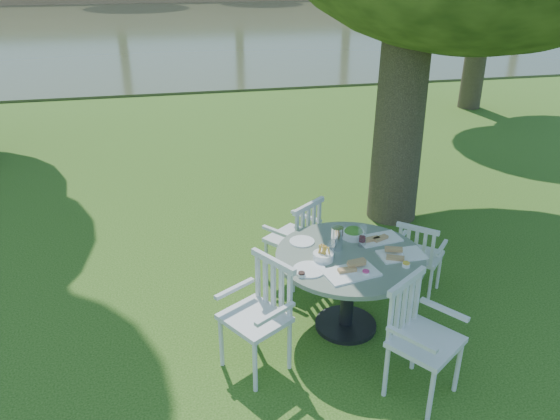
{
  "coord_description": "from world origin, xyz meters",
  "views": [
    {
      "loc": [
        -1.02,
        -4.5,
        3.1
      ],
      "look_at": [
        0.0,
        0.2,
        0.85
      ],
      "focal_mm": 35.0,
      "sensor_mm": 36.0,
      "label": 1
    }
  ],
  "objects": [
    {
      "name": "chair_sw",
      "position": [
        -0.38,
        -0.93,
        0.55
      ],
      "size": [
        0.63,
        0.64,
        0.94
      ],
      "rotation": [
        0.0,
        0.0,
        -1.02
      ],
      "color": "silver",
      "rests_on": "ground"
    },
    {
      "name": "chair_nw",
      "position": [
        0.21,
        0.23,
        0.54
      ],
      "size": [
        0.63,
        0.62,
        0.91
      ],
      "rotation": [
        0.0,
        0.0,
        -2.48
      ],
      "color": "silver",
      "rests_on": "ground"
    },
    {
      "name": "tableware",
      "position": [
        0.44,
        -0.59,
        0.8
      ],
      "size": [
        1.17,
        0.89,
        0.21
      ],
      "color": "white",
      "rests_on": "table"
    },
    {
      "name": "ground",
      "position": [
        0.0,
        0.0,
        0.0
      ],
      "size": [
        140.0,
        140.0,
        0.0
      ],
      "primitive_type": "plane",
      "color": "#1D400D",
      "rests_on": "ground"
    },
    {
      "name": "chair_ne",
      "position": [
        1.26,
        -0.27,
        0.47
      ],
      "size": [
        0.56,
        0.56,
        0.81
      ],
      "rotation": [
        0.0,
        0.0,
        -3.88
      ],
      "color": "silver",
      "rests_on": "ground"
    },
    {
      "name": "table",
      "position": [
        0.44,
        -0.62,
        0.6
      ],
      "size": [
        1.29,
        1.29,
        0.76
      ],
      "color": "black",
      "rests_on": "ground"
    },
    {
      "name": "river",
      "position": [
        0.0,
        23.0,
        0.0
      ],
      "size": [
        100.0,
        28.0,
        0.12
      ],
      "primitive_type": "cube",
      "color": "#373D24",
      "rests_on": "ground"
    },
    {
      "name": "chair_se",
      "position": [
        0.68,
        -1.47,
        0.56
      ],
      "size": [
        0.65,
        0.64,
        0.95
      ],
      "rotation": [
        0.0,
        0.0,
        0.61
      ],
      "color": "silver",
      "rests_on": "ground"
    }
  ]
}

